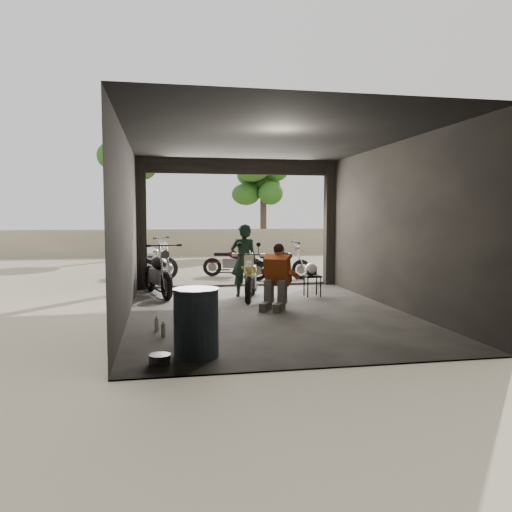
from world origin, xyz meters
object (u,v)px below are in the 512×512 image
object	(u,v)px
oil_drum	(196,324)
sign_post	(377,232)
main_bike	(251,276)
helmet	(311,269)
left_bike	(158,270)
outside_bike_c	(280,261)
mechanic	(276,278)
rider	(244,261)
outside_bike_b	(233,259)
outside_bike_a	(146,258)
stool	(312,279)

from	to	relation	value
oil_drum	sign_post	bearing A→B (deg)	47.33
main_bike	helmet	size ratio (longest dim) A/B	5.25
left_bike	outside_bike_c	distance (m)	4.01
main_bike	mechanic	xyz separation A→B (m)	(0.26, -1.25, 0.09)
rider	main_bike	bearing A→B (deg)	102.87
mechanic	oil_drum	world-z (taller)	mechanic
left_bike	outside_bike_b	distance (m)	3.96
oil_drum	outside_bike_a	bearing A→B (deg)	95.91
left_bike	sign_post	world-z (taller)	sign_post
mechanic	helmet	distance (m)	1.75
left_bike	outside_bike_c	size ratio (longest dim) A/B	1.11
mechanic	oil_drum	bearing A→B (deg)	-89.93
outside_bike_a	rider	size ratio (longest dim) A/B	1.11
outside_bike_a	helmet	size ratio (longest dim) A/B	5.99
outside_bike_c	helmet	size ratio (longest dim) A/B	5.31
outside_bike_b	stool	xyz separation A→B (m)	(1.20, -4.10, -0.11)
outside_bike_c	rider	xyz separation A→B (m)	(-1.47, -2.70, 0.27)
main_bike	outside_bike_c	size ratio (longest dim) A/B	0.99
left_bike	outside_bike_b	xyz separation A→B (m)	(2.17, 3.32, -0.07)
outside_bike_c	left_bike	bearing A→B (deg)	120.41
main_bike	rider	xyz separation A→B (m)	(-0.09, 0.38, 0.29)
outside_bike_b	sign_post	xyz separation A→B (m)	(3.10, -3.25, 0.88)
left_bike	rider	bearing A→B (deg)	-30.07
helmet	main_bike	bearing A→B (deg)	177.73
mechanic	helmet	size ratio (longest dim) A/B	4.09
main_bike	left_bike	bearing A→B (deg)	170.48
stool	oil_drum	bearing A→B (deg)	-123.53
main_bike	outside_bike_c	bearing A→B (deg)	80.35
oil_drum	sign_post	distance (m)	7.08
outside_bike_b	sign_post	size ratio (longest dim) A/B	0.73
left_bike	outside_bike_c	xyz separation A→B (m)	(3.34, 2.21, -0.06)
stool	helmet	size ratio (longest dim) A/B	1.63
outside_bike_c	main_bike	bearing A→B (deg)	152.82
outside_bike_b	oil_drum	size ratio (longest dim) A/B	1.77
main_bike	mechanic	distance (m)	1.28
helmet	outside_bike_a	bearing A→B (deg)	125.45
outside_bike_b	rider	distance (m)	3.83
left_bike	oil_drum	distance (m)	5.12
outside_bike_b	stool	world-z (taller)	outside_bike_b
left_bike	outside_bike_a	size ratio (longest dim) A/B	0.98
outside_bike_b	mechanic	world-z (taller)	mechanic
rider	oil_drum	size ratio (longest dim) A/B	1.84
main_bike	rider	bearing A→B (deg)	117.37
stool	oil_drum	distance (m)	5.18
rider	stool	size ratio (longest dim) A/B	3.32
outside_bike_a	mechanic	world-z (taller)	mechanic
outside_bike_b	oil_drum	distance (m)	8.57
stool	left_bike	bearing A→B (deg)	167.04
outside_bike_b	oil_drum	bearing A→B (deg)	-178.40
mechanic	outside_bike_a	bearing A→B (deg)	145.55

